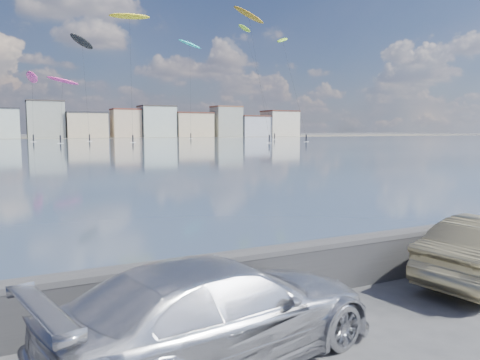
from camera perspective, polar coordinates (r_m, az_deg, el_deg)
name	(u,v)px	position (r m, az deg, el deg)	size (l,w,h in m)	color
bay_water	(25,147)	(96.38, -24.78, 3.68)	(500.00, 177.00, 0.00)	#304258
far_shore_strip	(13,138)	(204.82, -25.91, 4.66)	(500.00, 60.00, 0.00)	#4C473D
seawall	(223,278)	(8.64, -2.08, -11.91)	(400.00, 0.36, 1.08)	#28282B
far_buildings	(17,122)	(190.85, -25.52, 6.42)	(240.79, 13.26, 14.60)	beige
car_silver	(219,311)	(6.80, -2.56, -15.64)	(2.06, 5.07, 1.47)	silver
kitesurfer_0	(130,17)	(133.00, -13.32, 18.74)	(11.03, 12.10, 33.73)	yellow
kitesurfer_5	(63,82)	(125.10, -20.81, 11.11)	(7.59, 8.42, 16.52)	#E5338C
kitesurfer_7	(249,16)	(126.20, 1.08, 19.31)	(7.82, 15.10, 35.34)	#BF8C19
kitesurfer_9	(190,45)	(176.02, -6.14, 16.05)	(10.68, 11.43, 35.56)	#19BFBF
kitesurfer_10	(283,42)	(138.49, 5.25, 16.37)	(7.04, 17.45, 29.93)	#8CD826
kitesurfer_11	(82,42)	(148.70, -18.71, 15.59)	(8.94, 15.92, 30.96)	black
kitesurfer_12	(245,31)	(168.79, 0.64, 17.76)	(8.37, 17.87, 38.86)	#8CD826
kitesurfer_15	(32,78)	(146.13, -24.02, 11.30)	(4.42, 17.40, 19.59)	#E5338C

